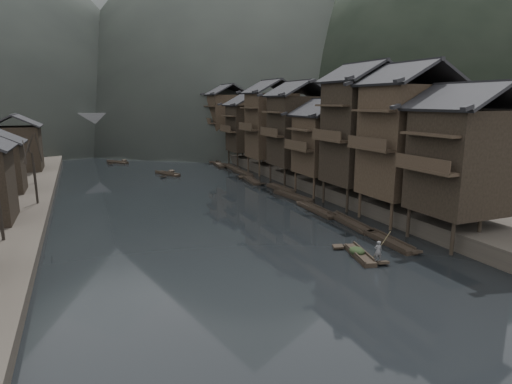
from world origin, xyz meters
TOP-DOWN VIEW (x-y plane):
  - water at (0.00, 0.00)m, footprint 300.00×300.00m
  - right_bank at (35.00, 40.00)m, footprint 40.00×200.00m
  - stilt_houses at (17.28, 19.27)m, footprint 9.00×67.60m
  - bare_trees at (-17.00, 5.82)m, footprint 3.56×43.40m
  - moored_sampans at (12.05, 27.15)m, footprint 3.13×73.11m
  - midriver_boats at (-0.77, 49.51)m, footprint 9.89×34.42m
  - stone_bridge at (-0.00, 72.00)m, footprint 40.00×6.00m
  - hero_sampan at (7.39, -8.09)m, footprint 2.06×4.88m
  - cargo_heap at (7.33, -7.87)m, footprint 1.06×1.39m
  - boatman at (7.81, -9.72)m, footprint 0.64×0.51m
  - bamboo_pole at (8.01, -9.72)m, footprint 0.81×2.77m

SIDE VIEW (x-z plane):
  - water at x=0.00m, z-range 0.00..0.00m
  - hero_sampan at x=7.39m, z-range -0.01..0.42m
  - moored_sampans at x=12.05m, z-range -0.03..0.44m
  - midriver_boats at x=-0.77m, z-range -0.02..0.43m
  - cargo_heap at x=7.33m, z-range 0.43..1.07m
  - right_bank at x=35.00m, z-range 0.00..1.80m
  - boatman at x=7.81m, z-range 0.43..1.96m
  - bamboo_pole at x=8.01m, z-range 1.96..5.06m
  - stone_bridge at x=0.00m, z-range 0.61..9.61m
  - bare_trees at x=-17.00m, z-range 2.62..9.75m
  - stilt_houses at x=17.28m, z-range 1.04..16.98m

